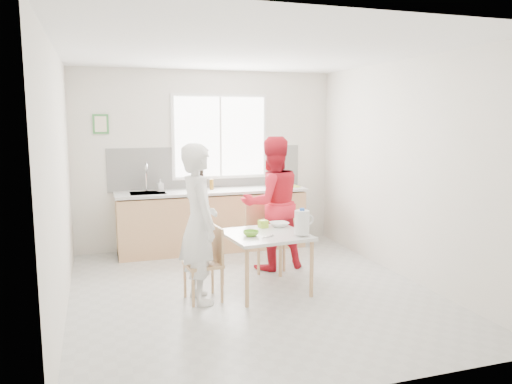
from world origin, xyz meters
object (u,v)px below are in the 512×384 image
Objects in this scene: dining_table at (265,239)px; person_red at (272,203)px; wine_bottle_a at (201,179)px; bowl_green at (251,233)px; chair_far at (263,231)px; person_white at (199,224)px; bowl_white at (279,224)px; milk_jug at (302,222)px; wine_bottle_b at (202,179)px; chair_left at (208,260)px.

person_red reaches higher than dining_table.
wine_bottle_a is at bearing -65.53° from person_red.
bowl_green is 2.12m from wine_bottle_a.
wine_bottle_a is (-0.69, 1.20, 0.20)m from person_red.
chair_far is 1.42m from wine_bottle_a.
person_white reaches higher than bowl_green.
bowl_white is (0.47, 0.35, -0.00)m from bowl_green.
wine_bottle_b is at bearing 99.07° from milk_jug.
bowl_green is 0.59m from milk_jug.
wine_bottle_a is at bearing -105.09° from wine_bottle_b.
dining_table is at bearing -82.61° from wine_bottle_b.
person_red reaches higher than wine_bottle_a.
bowl_white reaches higher than dining_table.
chair_far is 3.07× the size of wine_bottle_b.
wine_bottle_b is (-0.65, 1.34, 0.19)m from person_red.
wine_bottle_b is (0.41, 2.22, 0.62)m from chair_left.
dining_table is at bearing -134.58° from bowl_white.
dining_table is 5.37× the size of bowl_green.
chair_left is 2.78× the size of milk_jug.
bowl_white is (1.06, 0.36, -0.15)m from person_white.
chair_left is at bearing -141.71° from chair_far.
person_red is (0.11, -0.03, 0.37)m from chair_far.
wine_bottle_b reaches higher than chair_left.
chair_far is 3.15× the size of milk_jug.
chair_left is 3.65× the size of bowl_white.
person_white is 7.74× the size of bowl_white.
person_white is 1.46m from person_red.
bowl_white is 0.74× the size of wine_bottle_b.
milk_jug reaches higher than chair_left.
wine_bottle_b is (0.50, 2.23, 0.21)m from person_white.
chair_left is 0.88× the size of chair_far.
bowl_white is at bearing -77.06° from person_white.
person_white reaches higher than wine_bottle_b.
person_white is 5.75× the size of wine_bottle_b.
dining_table is 3.23× the size of wine_bottle_b.
chair_far reaches higher than bowl_white.
milk_jug is (-0.02, -1.06, -0.04)m from person_red.
person_white is 1.15m from milk_jug.
person_red is at bearing 65.36° from dining_table.
person_red is 7.85× the size of bowl_white.
person_white reaches higher than milk_jug.
milk_jug is at bearing -73.52° from wine_bottle_a.
person_red is at bearing -59.91° from wine_bottle_a.
person_white reaches higher than chair_left.
bowl_white is 1.87m from wine_bottle_a.
wine_bottle_a is at bearing 111.15° from chair_far.
chair_left is 1.44m from person_red.
bowl_green is 2.25m from wine_bottle_b.
wine_bottle_a is (-0.59, 1.16, 0.57)m from chair_far.
chair_far is 0.38m from person_red.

